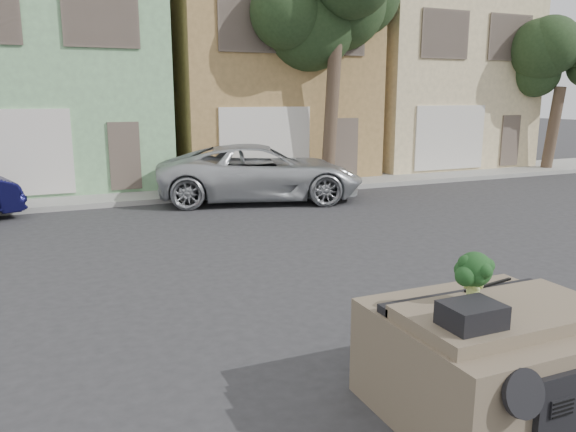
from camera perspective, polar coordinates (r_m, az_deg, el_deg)
ground_plane at (r=8.26m, az=5.08°, el=-9.19°), size 120.00×120.00×0.00m
sidewalk at (r=17.88m, az=-11.14°, el=2.47°), size 40.00×3.00×0.15m
townhouse_mint at (r=21.26m, az=-23.50°, el=13.23°), size 7.20×8.20×7.55m
townhouse_tan at (r=22.62m, az=-3.58°, el=14.05°), size 7.20×8.20×7.55m
townhouse_beige at (r=26.14m, az=12.52°, el=13.53°), size 7.20×8.20×7.55m
silver_pickup at (r=16.47m, az=-2.77°, el=1.61°), size 6.41×4.22×1.64m
tree_near at (r=18.74m, az=4.50°, el=15.90°), size 4.40×4.00×8.50m
tree_far at (r=24.98m, az=25.59°, el=10.95°), size 3.20×3.00×6.00m
car_dashboard at (r=5.81m, az=19.80°, el=-13.43°), size 2.00×1.80×1.12m
instrument_hump at (r=4.95m, az=18.16°, el=-9.53°), size 0.48×0.38×0.20m
wiper_arm at (r=6.04m, az=19.69°, el=-6.60°), size 0.69×0.15×0.02m
broccoli at (r=5.49m, az=18.37°, el=-5.81°), size 0.52×0.52×0.48m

